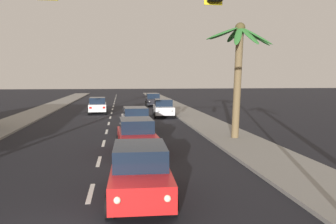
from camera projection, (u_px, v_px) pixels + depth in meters
The scene contains 11 objects.
sidewalk_right at pixel (205, 123), 28.38m from camera, with size 3.20×110.00×0.14m, color gray.
sidewalk_left at pixel (4, 126), 26.30m from camera, with size 3.20×110.00×0.14m, color gray.
lane_markings at pixel (114, 125), 27.47m from camera, with size 4.28×88.95×0.01m.
traffic_signal_mast at pixel (223, 12), 7.72m from camera, with size 10.93×0.41×7.29m.
sedan_lead_at_stop_bar at pixel (140, 172), 10.73m from camera, with size 2.04×4.49×1.68m.
sedan_third_in_queue at pixel (136, 135), 17.50m from camera, with size 2.10×4.51×1.68m.
sedan_fifth_in_queue at pixel (136, 119), 24.27m from camera, with size 2.11×4.51×1.68m.
sedan_oncoming_far at pixel (98, 105), 36.53m from camera, with size 2.11×4.51×1.68m.
sedan_parked_nearest_kerb at pixel (163, 108), 33.43m from camera, with size 2.08×4.50×1.68m.
sedan_parked_mid_kerb at pixel (153, 100), 45.67m from camera, with size 2.00×4.47×1.68m.
palm_right_second at pixel (238, 59), 20.59m from camera, with size 4.01×3.95×6.98m.
Camera 1 is at (1.03, -7.49, 3.75)m, focal length 37.13 mm.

